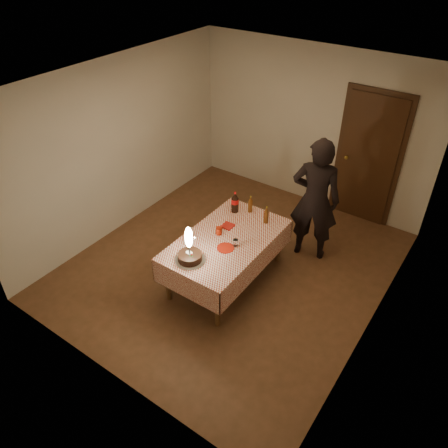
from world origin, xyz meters
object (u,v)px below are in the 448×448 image
at_px(birthday_cake, 190,253).
at_px(clear_cup, 235,243).
at_px(amber_bottle_right, 266,215).
at_px(red_cup, 219,231).
at_px(red_plate, 225,248).
at_px(cola_bottle, 235,202).
at_px(amber_bottle_left, 250,204).
at_px(dining_table, 226,244).
at_px(photographer, 315,200).

xyz_separation_m(birthday_cake, clear_cup, (0.29, 0.55, -0.07)).
xyz_separation_m(birthday_cake, amber_bottle_right, (0.35, 1.21, 0.01)).
distance_m(red_cup, amber_bottle_right, 0.69).
bearing_deg(red_plate, birthday_cake, -117.26).
bearing_deg(cola_bottle, amber_bottle_left, 33.91).
xyz_separation_m(red_cup, cola_bottle, (-0.12, 0.56, 0.10)).
relative_size(dining_table, amber_bottle_left, 6.75).
bearing_deg(cola_bottle, clear_cup, -55.58).
xyz_separation_m(cola_bottle, amber_bottle_left, (0.18, 0.12, -0.03)).
bearing_deg(birthday_cake, amber_bottle_right, 73.77).
xyz_separation_m(red_plate, amber_bottle_left, (-0.19, 0.88, 0.11)).
bearing_deg(amber_bottle_right, birthday_cake, -106.23).
xyz_separation_m(red_cup, amber_bottle_left, (0.05, 0.68, 0.07)).
bearing_deg(photographer, birthday_cake, -114.14).
xyz_separation_m(cola_bottle, photographer, (0.93, 0.57, 0.08)).
distance_m(dining_table, photographer, 1.38).
bearing_deg(cola_bottle, red_cup, -77.46).
bearing_deg(amber_bottle_left, photographer, 31.11).
distance_m(dining_table, cola_bottle, 0.69).
height_order(clear_cup, amber_bottle_right, amber_bottle_right).
xyz_separation_m(red_cup, clear_cup, (0.31, -0.08, -0.01)).
height_order(birthday_cake, amber_bottle_right, birthday_cake).
relative_size(birthday_cake, amber_bottle_left, 1.92).
distance_m(dining_table, amber_bottle_right, 0.69).
bearing_deg(birthday_cake, red_plate, 62.74).
relative_size(dining_table, photographer, 0.94).
distance_m(birthday_cake, amber_bottle_right, 1.26).
height_order(dining_table, amber_bottle_left, amber_bottle_left).
bearing_deg(amber_bottle_right, clear_cup, -94.90).
xyz_separation_m(red_plate, clear_cup, (0.07, 0.12, 0.04)).
bearing_deg(amber_bottle_right, red_cup, -122.57).
height_order(birthday_cake, clear_cup, birthday_cake).
bearing_deg(birthday_cake, clear_cup, 61.71).
bearing_deg(photographer, cola_bottle, -148.34).
relative_size(birthday_cake, red_cup, 4.89).
height_order(amber_bottle_left, photographer, photographer).
height_order(dining_table, cola_bottle, cola_bottle).
distance_m(birthday_cake, cola_bottle, 1.20).
relative_size(amber_bottle_left, amber_bottle_right, 1.00).
distance_m(clear_cup, amber_bottle_right, 0.67).
height_order(red_cup, amber_bottle_right, amber_bottle_right).
height_order(red_cup, clear_cup, red_cup).
distance_m(clear_cup, amber_bottle_left, 0.81).
distance_m(amber_bottle_left, photographer, 0.89).
relative_size(clear_cup, amber_bottle_left, 0.35).
relative_size(dining_table, cola_bottle, 5.42).
bearing_deg(amber_bottle_right, red_plate, -99.44).
height_order(birthday_cake, cola_bottle, birthday_cake).
bearing_deg(red_plate, dining_table, 121.91).
height_order(clear_cup, amber_bottle_left, amber_bottle_left).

